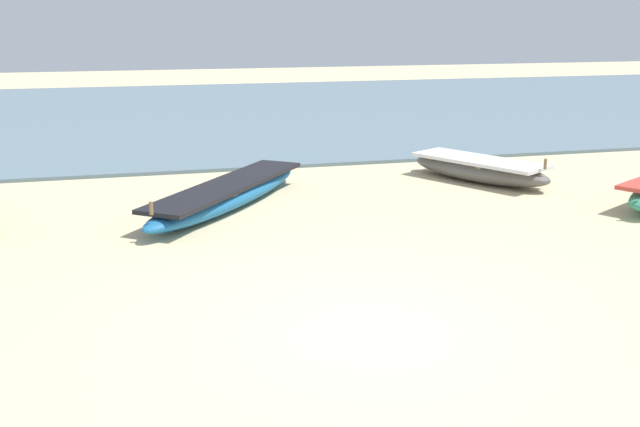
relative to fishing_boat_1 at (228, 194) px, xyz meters
The scene contains 4 objects.
ground 5.87m from the fishing_boat_1, 82.38° to the right, with size 80.00×80.00×0.00m, color beige.
sea_water 13.07m from the fishing_boat_1, 86.59° to the left, with size 60.00×20.00×0.08m, color slate.
fishing_boat_1 is the anchor object (origin of this frame).
fishing_boat_3 5.33m from the fishing_boat_1, ahead, with size 2.39×3.26×0.67m.
Camera 1 is at (-2.43, -7.05, 3.33)m, focal length 41.91 mm.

